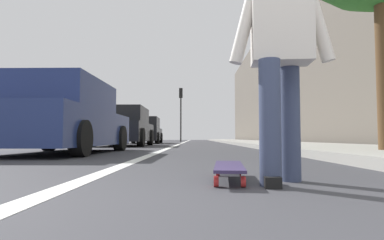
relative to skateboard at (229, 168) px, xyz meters
name	(u,v)px	position (x,y,z in m)	size (l,w,h in m)	color
ground_plane	(205,147)	(8.46, -0.06, -0.09)	(80.00, 80.00, 0.00)	#38383D
lane_stripe_white	(183,143)	(18.46, 1.05, -0.09)	(52.00, 0.16, 0.01)	silver
sidewalk_curb	(253,142)	(16.46, -3.07, -0.03)	(52.00, 3.20, 0.13)	#9E9B93
building_facade	(278,80)	(20.46, -5.57, 4.28)	(40.00, 1.20, 8.75)	#635B51
skateboard	(229,168)	(0.00, 0.00, 0.00)	(0.85, 0.27, 0.11)	red
skater_person	(281,47)	(-0.15, -0.35, 0.84)	(0.45, 0.72, 1.64)	#384260
parked_car_near	(61,119)	(4.17, 2.96, 0.60)	(4.25, 1.99, 1.46)	navy
parked_car_mid	(124,127)	(10.24, 3.02, 0.63)	(4.03, 1.94, 1.49)	black
parked_car_far	(144,131)	(16.00, 3.14, 0.60)	(4.09, 1.96, 1.47)	black
traffic_light	(181,105)	(24.19, 1.45, 2.94)	(0.33, 0.28, 4.40)	#2D2D2D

